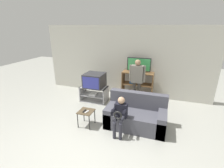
{
  "coord_description": "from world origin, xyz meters",
  "views": [
    {
      "loc": [
        1.5,
        -2.62,
        2.57
      ],
      "look_at": [
        0.03,
        1.77,
        0.9
      ],
      "focal_mm": 26.0,
      "sensor_mm": 36.0,
      "label": 1
    }
  ],
  "objects_px": {
    "snack_table": "(86,113)",
    "remote_control_white": "(87,112)",
    "remote_control_black": "(84,111)",
    "person_standing_adult": "(137,78)",
    "tv_stand": "(94,94)",
    "person_seated_child": "(120,113)",
    "folding_stool": "(118,98)",
    "media_shelf": "(137,85)",
    "television_main": "(95,80)",
    "television_flat": "(139,65)",
    "couch": "(136,116)"
  },
  "relations": [
    {
      "from": "television_main",
      "to": "television_flat",
      "type": "xyz_separation_m",
      "value": [
        1.4,
        0.71,
        0.48
      ]
    },
    {
      "from": "remote_control_black",
      "to": "folding_stool",
      "type": "bearing_deg",
      "value": 55.98
    },
    {
      "from": "remote_control_black",
      "to": "tv_stand",
      "type": "bearing_deg",
      "value": 108.64
    },
    {
      "from": "television_main",
      "to": "person_standing_adult",
      "type": "xyz_separation_m",
      "value": [
        1.44,
        0.25,
        0.16
      ]
    },
    {
      "from": "couch",
      "to": "person_seated_child",
      "type": "distance_m",
      "value": 0.63
    },
    {
      "from": "folding_stool",
      "to": "couch",
      "type": "xyz_separation_m",
      "value": [
        0.64,
        -0.42,
        -0.25
      ]
    },
    {
      "from": "media_shelf",
      "to": "person_seated_child",
      "type": "xyz_separation_m",
      "value": [
        -0.01,
        -2.28,
        0.06
      ]
    },
    {
      "from": "snack_table",
      "to": "person_standing_adult",
      "type": "xyz_separation_m",
      "value": [
        1.02,
        1.76,
        0.56
      ]
    },
    {
      "from": "media_shelf",
      "to": "folding_stool",
      "type": "height_order",
      "value": "media_shelf"
    },
    {
      "from": "snack_table",
      "to": "tv_stand",
      "type": "bearing_deg",
      "value": 106.84
    },
    {
      "from": "folding_stool",
      "to": "remote_control_white",
      "type": "relative_size",
      "value": 4.71
    },
    {
      "from": "folding_stool",
      "to": "television_main",
      "type": "bearing_deg",
      "value": 147.36
    },
    {
      "from": "folding_stool",
      "to": "media_shelf",
      "type": "bearing_deg",
      "value": 76.06
    },
    {
      "from": "remote_control_black",
      "to": "television_flat",
      "type": "bearing_deg",
      "value": 68.93
    },
    {
      "from": "remote_control_white",
      "to": "person_standing_adult",
      "type": "height_order",
      "value": "person_standing_adult"
    },
    {
      "from": "folding_stool",
      "to": "couch",
      "type": "distance_m",
      "value": 0.81
    },
    {
      "from": "tv_stand",
      "to": "television_main",
      "type": "xyz_separation_m",
      "value": [
        0.03,
        0.01,
        0.51
      ]
    },
    {
      "from": "media_shelf",
      "to": "snack_table",
      "type": "relative_size",
      "value": 2.55
    },
    {
      "from": "media_shelf",
      "to": "folding_stool",
      "type": "relative_size",
      "value": 1.64
    },
    {
      "from": "remote_control_white",
      "to": "person_seated_child",
      "type": "relative_size",
      "value": 0.15
    },
    {
      "from": "remote_control_black",
      "to": "media_shelf",
      "type": "bearing_deg",
      "value": 69.26
    },
    {
      "from": "couch",
      "to": "folding_stool",
      "type": "bearing_deg",
      "value": 146.8
    },
    {
      "from": "television_flat",
      "to": "tv_stand",
      "type": "bearing_deg",
      "value": -153.18
    },
    {
      "from": "remote_control_white",
      "to": "person_seated_child",
      "type": "xyz_separation_m",
      "value": [
        0.91,
        -0.02,
        0.13
      ]
    },
    {
      "from": "television_flat",
      "to": "television_main",
      "type": "bearing_deg",
      "value": -153.16
    },
    {
      "from": "tv_stand",
      "to": "snack_table",
      "type": "xyz_separation_m",
      "value": [
        0.45,
        -1.49,
        0.11
      ]
    },
    {
      "from": "remote_control_white",
      "to": "television_flat",
      "type": "bearing_deg",
      "value": 81.92
    },
    {
      "from": "tv_stand",
      "to": "person_seated_child",
      "type": "relative_size",
      "value": 0.97
    },
    {
      "from": "person_standing_adult",
      "to": "media_shelf",
      "type": "bearing_deg",
      "value": 96.38
    },
    {
      "from": "remote_control_black",
      "to": "person_standing_adult",
      "type": "bearing_deg",
      "value": 62.79
    },
    {
      "from": "media_shelf",
      "to": "person_seated_child",
      "type": "distance_m",
      "value": 2.28
    },
    {
      "from": "person_seated_child",
      "to": "television_main",
      "type": "bearing_deg",
      "value": 131.33
    },
    {
      "from": "television_main",
      "to": "couch",
      "type": "relative_size",
      "value": 0.43
    },
    {
      "from": "remote_control_white",
      "to": "person_standing_adult",
      "type": "relative_size",
      "value": 0.09
    },
    {
      "from": "folding_stool",
      "to": "person_standing_adult",
      "type": "xyz_separation_m",
      "value": [
        0.39,
        0.92,
        0.38
      ]
    },
    {
      "from": "remote_control_white",
      "to": "person_standing_adult",
      "type": "distance_m",
      "value": 2.1
    },
    {
      "from": "television_flat",
      "to": "snack_table",
      "type": "distance_m",
      "value": 2.58
    },
    {
      "from": "television_flat",
      "to": "remote_control_black",
      "type": "height_order",
      "value": "television_flat"
    },
    {
      "from": "remote_control_white",
      "to": "remote_control_black",
      "type": "bearing_deg",
      "value": -175.06
    },
    {
      "from": "tv_stand",
      "to": "remote_control_black",
      "type": "relative_size",
      "value": 6.51
    },
    {
      "from": "remote_control_black",
      "to": "person_seated_child",
      "type": "relative_size",
      "value": 0.15
    },
    {
      "from": "television_main",
      "to": "person_seated_child",
      "type": "relative_size",
      "value": 0.69
    },
    {
      "from": "couch",
      "to": "remote_control_black",
      "type": "bearing_deg",
      "value": -161.16
    },
    {
      "from": "remote_control_black",
      "to": "remote_control_white",
      "type": "distance_m",
      "value": 0.08
    },
    {
      "from": "television_main",
      "to": "remote_control_white",
      "type": "bearing_deg",
      "value": -73.23
    },
    {
      "from": "folding_stool",
      "to": "snack_table",
      "type": "distance_m",
      "value": 1.06
    },
    {
      "from": "television_main",
      "to": "media_shelf",
      "type": "relative_size",
      "value": 0.6
    },
    {
      "from": "person_standing_adult",
      "to": "person_seated_child",
      "type": "distance_m",
      "value": 1.85
    },
    {
      "from": "snack_table",
      "to": "remote_control_white",
      "type": "distance_m",
      "value": 0.1
    },
    {
      "from": "tv_stand",
      "to": "remote_control_white",
      "type": "xyz_separation_m",
      "value": [
        0.49,
        -1.53,
        0.18
      ]
    }
  ]
}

